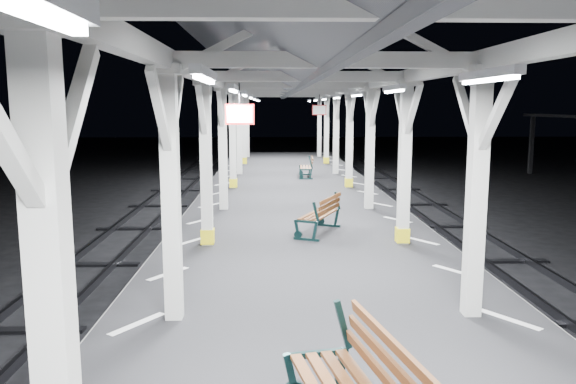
{
  "coord_description": "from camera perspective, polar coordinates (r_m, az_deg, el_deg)",
  "views": [
    {
      "loc": [
        -0.7,
        -9.2,
        3.81
      ],
      "look_at": [
        -0.38,
        1.25,
        2.2
      ],
      "focal_mm": 35.0,
      "sensor_mm": 36.0,
      "label": 1
    }
  ],
  "objects": [
    {
      "name": "bench_far",
      "position": [
        22.29,
        2.03,
        2.6
      ],
      "size": [
        0.62,
        1.5,
        0.8
      ],
      "rotation": [
        0.0,
        0.0,
        -0.04
      ],
      "color": "black",
      "rests_on": "platform"
    },
    {
      "name": "ground",
      "position": [
        9.99,
        2.48,
        -13.68
      ],
      "size": [
        120.0,
        120.0,
        0.0
      ],
      "primitive_type": "plane",
      "color": "black",
      "rests_on": "ground"
    },
    {
      "name": "track_left",
      "position": [
        10.82,
        -25.66,
        -12.31
      ],
      "size": [
        2.2,
        60.0,
        0.16
      ],
      "color": "#2D2D33",
      "rests_on": "ground"
    },
    {
      "name": "hazard_stripes_right",
      "position": [
        10.13,
        16.62,
        -7.71
      ],
      "size": [
        1.0,
        48.0,
        0.01
      ],
      "primitive_type": "cube",
      "color": "silver",
      "rests_on": "platform"
    },
    {
      "name": "bench_mid",
      "position": [
        12.43,
        3.49,
        -2.2
      ],
      "size": [
        1.15,
        1.66,
        0.85
      ],
      "rotation": [
        0.0,
        0.0,
        -0.42
      ],
      "color": "black",
      "rests_on": "platform"
    },
    {
      "name": "platform",
      "position": [
        9.81,
        2.5,
        -10.98
      ],
      "size": [
        6.0,
        50.0,
        1.0
      ],
      "primitive_type": "cube",
      "color": "black",
      "rests_on": "ground"
    },
    {
      "name": "hazard_stripes_left",
      "position": [
        9.78,
        -12.09,
        -8.12
      ],
      "size": [
        1.0,
        48.0,
        0.01
      ],
      "primitive_type": "cube",
      "color": "silver",
      "rests_on": "platform"
    },
    {
      "name": "canopy",
      "position": [
        9.24,
        2.69,
        13.38
      ],
      "size": [
        5.4,
        49.0,
        4.65
      ],
      "color": "beige",
      "rests_on": "platform"
    }
  ]
}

